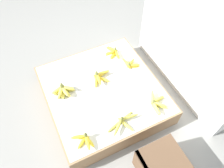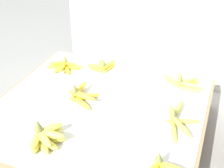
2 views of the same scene
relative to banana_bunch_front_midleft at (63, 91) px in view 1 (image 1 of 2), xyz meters
The scene contains 10 objects.
ground_plane 0.40m from the banana_bunch_front_midleft, 72.93° to the left, with size 10.00×10.00×0.00m, color gray.
display_platform 0.35m from the banana_bunch_front_midleft, 72.93° to the left, with size 0.98×0.95×0.19m.
back_vendor_table 1.20m from the banana_bunch_front_midleft, 79.58° to the left, with size 1.19×0.40×0.77m.
banana_bunch_front_midleft is the anchor object (origin of this frame).
banana_bunch_front_right 0.47m from the banana_bunch_front_midleft, ahead, with size 0.16×0.14×0.09m.
banana_bunch_middle_midleft 0.33m from the banana_bunch_front_midleft, 91.55° to the left, with size 0.16×0.19×0.10m.
banana_bunch_middle_right 0.56m from the banana_bunch_front_midleft, 34.00° to the left, with size 0.16×0.28×0.08m.
banana_bunch_back_left 0.62m from the banana_bunch_front_midleft, 111.48° to the left, with size 0.22×0.14×0.08m.
banana_bunch_back_midleft 0.64m from the banana_bunch_front_midleft, 91.80° to the left, with size 0.15×0.13×0.09m.
banana_bunch_back_right 0.76m from the banana_bunch_front_midleft, 55.77° to the left, with size 0.24×0.15×0.08m.
Camera 1 is at (1.01, -0.40, 1.69)m, focal length 35.00 mm.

